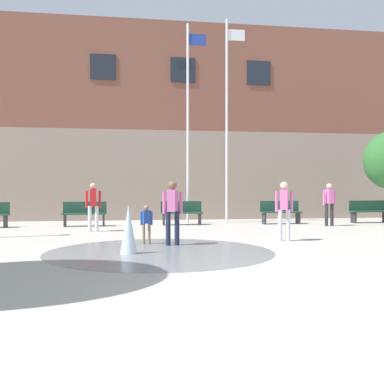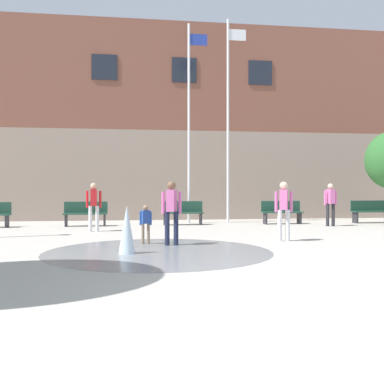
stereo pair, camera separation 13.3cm
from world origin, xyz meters
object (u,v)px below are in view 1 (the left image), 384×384
at_px(teen_by_trashcan, 173,208).
at_px(flagpole_left, 188,118).
at_px(flagpole_right, 227,115).
at_px(adult_in_red, 93,203).
at_px(child_with_pink_shirt, 146,221).
at_px(park_bench_center, 281,212).
at_px(park_bench_under_left_flagpole, 182,212).
at_px(adult_watching, 329,201).
at_px(park_bench_left_of_flagpoles, 85,213).
at_px(park_bench_near_trashcan, 369,211).
at_px(adult_near_bench, 284,206).

height_order(teen_by_trashcan, flagpole_left, flagpole_left).
bearing_deg(flagpole_right, adult_in_red, -150.02).
bearing_deg(teen_by_trashcan, child_with_pink_shirt, 81.35).
bearing_deg(park_bench_center, park_bench_under_left_flagpole, 178.71).
xyz_separation_m(park_bench_under_left_flagpole, park_bench_center, (3.95, -0.09, 0.00)).
height_order(park_bench_under_left_flagpole, adult_watching, adult_watching).
bearing_deg(flagpole_left, park_bench_left_of_flagpoles, -168.49).
height_order(park_bench_under_left_flagpole, park_bench_near_trashcan, same).
bearing_deg(adult_in_red, teen_by_trashcan, 26.29).
distance_m(adult_watching, flagpole_right, 5.30).
xyz_separation_m(adult_near_bench, flagpole_left, (-1.68, 6.42, 3.33)).
relative_size(park_bench_center, adult_watching, 1.01).
xyz_separation_m(park_bench_left_of_flagpoles, adult_watching, (9.05, -1.26, 0.45)).
bearing_deg(flagpole_left, park_bench_under_left_flagpole, -117.03).
bearing_deg(adult_near_bench, park_bench_left_of_flagpoles, -110.76).
relative_size(park_bench_under_left_flagpole, flagpole_right, 0.19).
bearing_deg(park_bench_left_of_flagpoles, child_with_pink_shirt, -70.43).
distance_m(adult_watching, flagpole_left, 6.38).
xyz_separation_m(child_with_pink_shirt, adult_near_bench, (3.68, 0.12, 0.35)).
bearing_deg(flagpole_right, flagpole_left, 180.00).
xyz_separation_m(teen_by_trashcan, adult_watching, (6.39, 4.80, 0.00)).
bearing_deg(teen_by_trashcan, park_bench_left_of_flagpoles, 43.35).
distance_m(park_bench_near_trashcan, adult_near_bench, 8.01).
distance_m(park_bench_left_of_flagpoles, child_with_pink_shirt, 6.07).
distance_m(park_bench_near_trashcan, flagpole_left, 8.32).
xyz_separation_m(teen_by_trashcan, adult_near_bench, (3.05, 0.46, 0.00)).
xyz_separation_m(park_bench_near_trashcan, flagpole_left, (-7.36, 0.79, 3.79)).
distance_m(park_bench_near_trashcan, child_with_pink_shirt, 10.98).
relative_size(park_bench_left_of_flagpoles, park_bench_near_trashcan, 1.00).
distance_m(park_bench_center, flagpole_left, 5.28).
relative_size(park_bench_under_left_flagpole, adult_in_red, 1.01).
relative_size(park_bench_left_of_flagpoles, flagpole_left, 0.20).
bearing_deg(flagpole_right, park_bench_center, -22.52).
relative_size(child_with_pink_shirt, flagpole_left, 0.12).
bearing_deg(park_bench_under_left_flagpole, flagpole_left, 62.97).
relative_size(park_bench_left_of_flagpoles, adult_near_bench, 1.01).
height_order(adult_watching, flagpole_left, flagpole_left).
height_order(park_bench_left_of_flagpoles, park_bench_near_trashcan, same).
height_order(teen_by_trashcan, adult_near_bench, same).
relative_size(park_bench_near_trashcan, adult_near_bench, 1.01).
bearing_deg(teen_by_trashcan, flagpole_left, 8.43).
bearing_deg(flagpole_left, flagpole_right, -0.00).
height_order(park_bench_under_left_flagpole, adult_in_red, adult_in_red).
xyz_separation_m(park_bench_center, adult_near_bench, (-1.90, -5.60, 0.45)).
relative_size(adult_near_bench, flagpole_left, 0.20).
relative_size(park_bench_under_left_flagpole, park_bench_center, 1.00).
relative_size(park_bench_under_left_flagpole, teen_by_trashcan, 1.01).
bearing_deg(adult_watching, park_bench_center, -136.00).
bearing_deg(teen_by_trashcan, adult_watching, -33.46).
bearing_deg(adult_near_bench, park_bench_center, -175.03).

